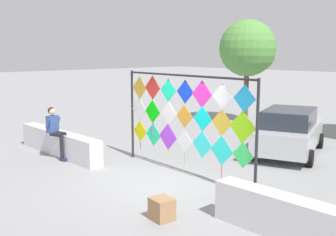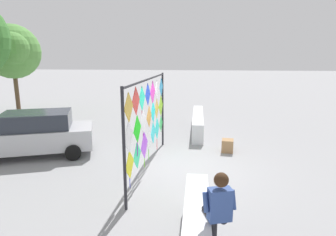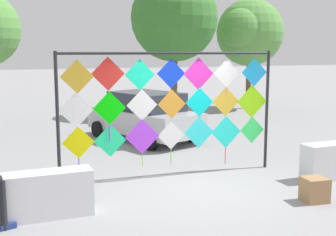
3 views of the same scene
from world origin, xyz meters
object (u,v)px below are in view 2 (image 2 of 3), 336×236
(kite_display_rack, at_px, (148,114))
(seated_vendor, at_px, (217,208))
(cardboard_box_large, at_px, (227,146))
(parked_car, at_px, (35,134))
(tree_broadleaf, at_px, (12,51))

(kite_display_rack, distance_m, seated_vendor, 4.24)
(cardboard_box_large, bearing_deg, parked_car, 98.78)
(kite_display_rack, distance_m, parked_car, 4.23)
(kite_display_rack, bearing_deg, cardboard_box_large, -53.80)
(cardboard_box_large, distance_m, tree_broadleaf, 13.49)
(kite_display_rack, xyz_separation_m, seated_vendor, (-3.80, -1.74, -0.71))
(cardboard_box_large, xyz_separation_m, tree_broadleaf, (5.88, 11.67, 3.35))
(parked_car, xyz_separation_m, tree_broadleaf, (6.89, 5.13, 2.82))
(parked_car, height_order, cardboard_box_large, parked_car)
(kite_display_rack, height_order, tree_broadleaf, tree_broadleaf)
(seated_vendor, bearing_deg, kite_display_rack, 24.66)
(kite_display_rack, relative_size, seated_vendor, 2.96)
(seated_vendor, relative_size, tree_broadleaf, 0.32)
(kite_display_rack, distance_m, cardboard_box_large, 3.41)
(kite_display_rack, relative_size, cardboard_box_large, 10.82)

